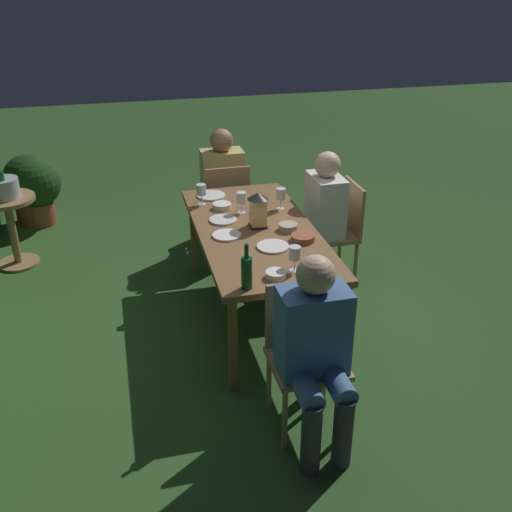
{
  "coord_description": "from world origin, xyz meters",
  "views": [
    {
      "loc": [
        -3.79,
        0.94,
        2.51
      ],
      "look_at": [
        0.0,
        0.0,
        0.52
      ],
      "focal_mm": 41.31,
      "sensor_mm": 36.0,
      "label": 1
    }
  ],
  "objects_px": {
    "wine_glass_c": "(281,195)",
    "bowl_dip": "(303,237)",
    "bowl_olives": "(222,206)",
    "plate_a": "(273,246)",
    "person_in_mustard": "(221,181)",
    "potted_plant_by_hedge": "(29,186)",
    "green_bottle_on_table": "(247,272)",
    "ice_bucket": "(3,187)",
    "plate_b": "(227,235)",
    "dining_table": "(256,236)",
    "wine_glass_d": "(241,199)",
    "bowl_bread": "(276,274)",
    "side_table": "(10,221)",
    "person_in_blue": "(316,347)",
    "plate_c": "(211,195)",
    "wine_glass_a": "(295,254)",
    "plate_d": "(223,220)",
    "chair_head_near": "(304,349)",
    "bowl_salad": "(288,227)",
    "wine_glass_b": "(201,191)",
    "chair_head_far": "(226,204)",
    "potted_plant_corner": "(37,187)",
    "chair_side_left_b": "(339,228)",
    "person_in_cream": "(317,213)",
    "lantern_centerpiece": "(258,208)"
  },
  "relations": [
    {
      "from": "bowl_dip",
      "to": "wine_glass_c",
      "type": "bearing_deg",
      "value": -0.87
    },
    {
      "from": "person_in_cream",
      "to": "green_bottle_on_table",
      "type": "bearing_deg",
      "value": 144.39
    },
    {
      "from": "potted_plant_corner",
      "to": "chair_side_left_b",
      "type": "bearing_deg",
      "value": -125.95
    },
    {
      "from": "chair_head_near",
      "to": "bowl_bread",
      "type": "relative_size",
      "value": 6.64
    },
    {
      "from": "chair_head_near",
      "to": "bowl_salad",
      "type": "distance_m",
      "value": 1.13
    },
    {
      "from": "bowl_bread",
      "to": "side_table",
      "type": "height_order",
      "value": "bowl_bread"
    },
    {
      "from": "chair_side_left_b",
      "to": "plate_a",
      "type": "relative_size",
      "value": 3.94
    },
    {
      "from": "green_bottle_on_table",
      "to": "potted_plant_by_hedge",
      "type": "bearing_deg",
      "value": 26.54
    },
    {
      "from": "plate_c",
      "to": "bowl_dip",
      "type": "relative_size",
      "value": 1.4
    },
    {
      "from": "plate_d",
      "to": "wine_glass_d",
      "type": "bearing_deg",
      "value": -55.2
    },
    {
      "from": "person_in_blue",
      "to": "plate_c",
      "type": "xyz_separation_m",
      "value": [
        2.07,
        0.2,
        0.11
      ]
    },
    {
      "from": "lantern_centerpiece",
      "to": "bowl_dip",
      "type": "distance_m",
      "value": 0.41
    },
    {
      "from": "bowl_bread",
      "to": "side_table",
      "type": "bearing_deg",
      "value": 41.27
    },
    {
      "from": "ice_bucket",
      "to": "plate_a",
      "type": "bearing_deg",
      "value": -131.03
    },
    {
      "from": "chair_head_far",
      "to": "chair_head_near",
      "type": "relative_size",
      "value": 1.0
    },
    {
      "from": "person_in_cream",
      "to": "wine_glass_b",
      "type": "bearing_deg",
      "value": 80.44
    },
    {
      "from": "dining_table",
      "to": "side_table",
      "type": "bearing_deg",
      "value": 54.39
    },
    {
      "from": "dining_table",
      "to": "wine_glass_d",
      "type": "relative_size",
      "value": 10.71
    },
    {
      "from": "dining_table",
      "to": "bowl_dip",
      "type": "height_order",
      "value": "bowl_dip"
    },
    {
      "from": "person_in_cream",
      "to": "bowl_olives",
      "type": "height_order",
      "value": "person_in_cream"
    },
    {
      "from": "person_in_blue",
      "to": "wine_glass_d",
      "type": "height_order",
      "value": "person_in_blue"
    },
    {
      "from": "person_in_blue",
      "to": "plate_a",
      "type": "height_order",
      "value": "person_in_blue"
    },
    {
      "from": "person_in_cream",
      "to": "plate_b",
      "type": "xyz_separation_m",
      "value": [
        -0.48,
        0.85,
        0.11
      ]
    },
    {
      "from": "chair_head_far",
      "to": "bowl_olives",
      "type": "relative_size",
      "value": 6.0
    },
    {
      "from": "wine_glass_b",
      "to": "side_table",
      "type": "relative_size",
      "value": 0.26
    },
    {
      "from": "wine_glass_c",
      "to": "bowl_dip",
      "type": "bearing_deg",
      "value": 179.13
    },
    {
      "from": "wine_glass_c",
      "to": "wine_glass_d",
      "type": "relative_size",
      "value": 1.0
    },
    {
      "from": "plate_b",
      "to": "green_bottle_on_table",
      "type": "bearing_deg",
      "value": 177.92
    },
    {
      "from": "bowl_olives",
      "to": "plate_b",
      "type": "bearing_deg",
      "value": 172.62
    },
    {
      "from": "plate_a",
      "to": "potted_plant_corner",
      "type": "xyz_separation_m",
      "value": [
        2.6,
        1.79,
        -0.34
      ]
    },
    {
      "from": "ice_bucket",
      "to": "dining_table",
      "type": "bearing_deg",
      "value": -125.56
    },
    {
      "from": "plate_d",
      "to": "chair_head_far",
      "type": "bearing_deg",
      "value": -12.19
    },
    {
      "from": "bowl_bread",
      "to": "potted_plant_by_hedge",
      "type": "bearing_deg",
      "value": 30.05
    },
    {
      "from": "dining_table",
      "to": "bowl_salad",
      "type": "height_order",
      "value": "bowl_salad"
    },
    {
      "from": "plate_d",
      "to": "ice_bucket",
      "type": "xyz_separation_m",
      "value": [
        1.16,
        1.7,
        -0.0
      ]
    },
    {
      "from": "bowl_olives",
      "to": "person_in_blue",
      "type": "bearing_deg",
      "value": -174.71
    },
    {
      "from": "chair_side_left_b",
      "to": "bowl_dip",
      "type": "relative_size",
      "value": 5.19
    },
    {
      "from": "bowl_olives",
      "to": "plate_a",
      "type": "bearing_deg",
      "value": -165.2
    },
    {
      "from": "chair_head_near",
      "to": "potted_plant_by_hedge",
      "type": "distance_m",
      "value": 3.94
    },
    {
      "from": "lantern_centerpiece",
      "to": "potted_plant_corner",
      "type": "bearing_deg",
      "value": 38.51
    },
    {
      "from": "green_bottle_on_table",
      "to": "bowl_dip",
      "type": "xyz_separation_m",
      "value": [
        0.55,
        -0.53,
        -0.09
      ]
    },
    {
      "from": "side_table",
      "to": "potted_plant_by_hedge",
      "type": "bearing_deg",
      "value": -3.9
    },
    {
      "from": "person_in_mustard",
      "to": "bowl_dip",
      "type": "xyz_separation_m",
      "value": [
        -1.62,
        -0.27,
        0.13
      ]
    },
    {
      "from": "chair_head_near",
      "to": "potted_plant_by_hedge",
      "type": "bearing_deg",
      "value": 27.75
    },
    {
      "from": "wine_glass_a",
      "to": "bowl_bread",
      "type": "relative_size",
      "value": 1.29
    },
    {
      "from": "plate_b",
      "to": "potted_plant_by_hedge",
      "type": "distance_m",
      "value": 2.91
    },
    {
      "from": "chair_head_near",
      "to": "plate_b",
      "type": "relative_size",
      "value": 4.25
    },
    {
      "from": "lantern_centerpiece",
      "to": "plate_d",
      "type": "bearing_deg",
      "value": 53.94
    },
    {
      "from": "bowl_olives",
      "to": "potted_plant_by_hedge",
      "type": "height_order",
      "value": "bowl_olives"
    },
    {
      "from": "wine_glass_a",
      "to": "wine_glass_b",
      "type": "relative_size",
      "value": 1.0
    }
  ]
}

